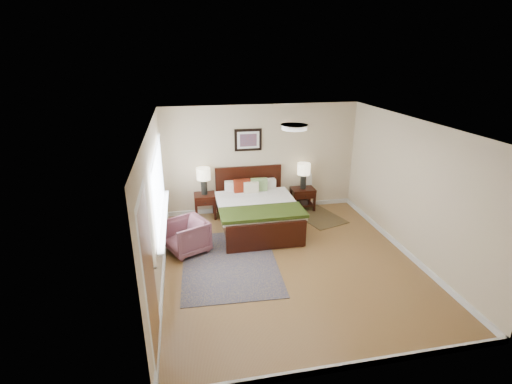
# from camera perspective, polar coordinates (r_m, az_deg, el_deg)

# --- Properties ---
(floor) EXTENTS (5.00, 5.00, 0.00)m
(floor) POSITION_cam_1_polar(r_m,az_deg,el_deg) (6.87, 5.16, -10.68)
(floor) COLOR brown
(floor) RESTS_ON ground
(back_wall) EXTENTS (4.50, 0.04, 2.50)m
(back_wall) POSITION_cam_1_polar(r_m,az_deg,el_deg) (8.61, 0.83, 5.09)
(back_wall) COLOR #C3AD8E
(back_wall) RESTS_ON ground
(front_wall) EXTENTS (4.50, 0.04, 2.50)m
(front_wall) POSITION_cam_1_polar(r_m,az_deg,el_deg) (4.25, 15.29, -13.25)
(front_wall) COLOR #C3AD8E
(front_wall) RESTS_ON ground
(left_wall) EXTENTS (0.04, 5.00, 2.50)m
(left_wall) POSITION_cam_1_polar(r_m,az_deg,el_deg) (6.10, -15.23, -2.44)
(left_wall) COLOR #C3AD8E
(left_wall) RESTS_ON ground
(right_wall) EXTENTS (0.04, 5.00, 2.50)m
(right_wall) POSITION_cam_1_polar(r_m,az_deg,el_deg) (7.26, 22.82, 0.39)
(right_wall) COLOR #C3AD8E
(right_wall) RESTS_ON ground
(ceiling) EXTENTS (4.50, 5.00, 0.02)m
(ceiling) POSITION_cam_1_polar(r_m,az_deg,el_deg) (5.97, 5.94, 10.27)
(ceiling) COLOR white
(ceiling) RESTS_ON back_wall
(window) EXTENTS (0.11, 2.72, 1.32)m
(window) POSITION_cam_1_polar(r_m,az_deg,el_deg) (6.70, -14.54, 0.91)
(window) COLOR silver
(window) RESTS_ON left_wall
(door) EXTENTS (0.06, 1.00, 2.18)m
(door) POSITION_cam_1_polar(r_m,az_deg,el_deg) (4.63, -15.98, -12.89)
(door) COLOR silver
(door) RESTS_ON ground
(ceil_fixture) EXTENTS (0.44, 0.44, 0.08)m
(ceil_fixture) POSITION_cam_1_polar(r_m,az_deg,el_deg) (5.97, 5.92, 9.94)
(ceil_fixture) COLOR white
(ceil_fixture) RESTS_ON ceiling
(bed) EXTENTS (1.67, 2.02, 1.09)m
(bed) POSITION_cam_1_polar(r_m,az_deg,el_deg) (7.88, 0.06, -2.19)
(bed) COLOR black
(bed) RESTS_ON ground
(wall_art) EXTENTS (0.62, 0.05, 0.50)m
(wall_art) POSITION_cam_1_polar(r_m,az_deg,el_deg) (8.41, -1.22, 8.01)
(wall_art) COLOR black
(wall_art) RESTS_ON back_wall
(nightstand_left) EXTENTS (0.47, 0.43, 0.56)m
(nightstand_left) POSITION_cam_1_polar(r_m,az_deg,el_deg) (8.47, -7.88, -1.16)
(nightstand_left) COLOR black
(nightstand_left) RESTS_ON ground
(nightstand_right) EXTENTS (0.54, 0.41, 0.54)m
(nightstand_right) POSITION_cam_1_polar(r_m,az_deg,el_deg) (8.92, 7.20, -0.70)
(nightstand_right) COLOR black
(nightstand_right) RESTS_ON ground
(lamp_left) EXTENTS (0.30, 0.30, 0.61)m
(lamp_left) POSITION_cam_1_polar(r_m,az_deg,el_deg) (8.31, -8.07, 2.35)
(lamp_left) COLOR black
(lamp_left) RESTS_ON nightstand_left
(lamp_right) EXTENTS (0.30, 0.30, 0.61)m
(lamp_right) POSITION_cam_1_polar(r_m,az_deg,el_deg) (8.73, 7.36, 3.13)
(lamp_right) COLOR black
(lamp_right) RESTS_ON nightstand_right
(armchair) EXTENTS (0.94, 0.93, 0.64)m
(armchair) POSITION_cam_1_polar(r_m,az_deg,el_deg) (7.15, -10.59, -6.68)
(armchair) COLOR brown
(armchair) RESTS_ON ground
(rug_persian) EXTENTS (1.78, 2.44, 0.01)m
(rug_persian) POSITION_cam_1_polar(r_m,az_deg,el_deg) (6.85, -4.07, -10.72)
(rug_persian) COLOR #0D1444
(rug_persian) RESTS_ON ground
(rug_navy) EXTENTS (1.17, 1.44, 0.01)m
(rug_navy) POSITION_cam_1_polar(r_m,az_deg,el_deg) (8.73, 9.47, -3.68)
(rug_navy) COLOR black
(rug_navy) RESTS_ON ground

